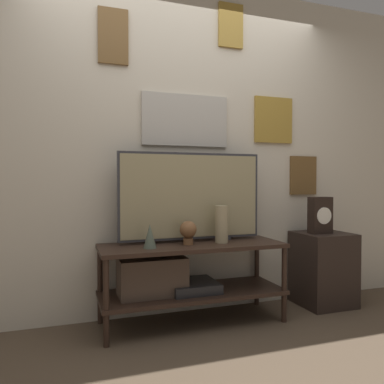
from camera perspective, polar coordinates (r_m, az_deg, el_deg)
The scene contains 9 objects.
ground_plane at distance 2.75m, azimuth 2.14°, elevation -21.24°, with size 12.00×12.00×0.00m, color #4C3D2D.
wall_back at distance 3.09m, azimuth -1.63°, elevation 7.00°, with size 6.40×0.08×2.70m.
media_console at distance 2.85m, azimuth -2.36°, elevation -12.41°, with size 1.38×0.49×0.60m.
television at distance 2.91m, azimuth -0.12°, elevation -0.63°, with size 1.14×0.05×0.69m.
vase_tall_ceramic at distance 2.88m, azimuth 4.54°, elevation -4.92°, with size 0.10×0.10×0.28m.
vase_slim_bronze at distance 2.66m, azimuth -6.44°, elevation -6.72°, with size 0.09×0.09×0.17m.
decorative_bust at distance 2.79m, azimuth -0.59°, elevation -5.94°, with size 0.13×0.13×0.18m.
side_table at distance 3.50m, azimuth 19.32°, elevation -10.95°, with size 0.43×0.42×0.62m.
mantel_clock at distance 3.37m, azimuth 18.95°, elevation -3.37°, with size 0.19×0.11×0.31m.
Camera 1 is at (-0.91, -2.36, 1.07)m, focal length 35.00 mm.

